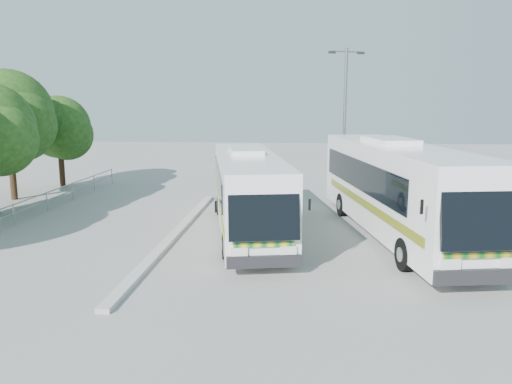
# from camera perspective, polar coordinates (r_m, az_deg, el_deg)

# --- Properties ---
(ground) EXTENTS (100.00, 100.00, 0.00)m
(ground) POSITION_cam_1_polar(r_m,az_deg,el_deg) (19.00, -3.82, -6.64)
(ground) COLOR gray
(ground) RESTS_ON ground
(kerb_divider) EXTENTS (0.40, 16.00, 0.15)m
(kerb_divider) POSITION_cam_1_polar(r_m,az_deg,el_deg) (21.32, -9.14, -4.66)
(kerb_divider) COLOR #B2B2AD
(kerb_divider) RESTS_ON ground
(railing) EXTENTS (0.06, 22.00, 1.00)m
(railing) POSITION_cam_1_polar(r_m,az_deg,el_deg) (25.87, -24.86, -1.34)
(railing) COLOR gray
(railing) RESTS_ON ground
(tree_far_d) EXTENTS (5.62, 5.30, 7.33)m
(tree_far_d) POSITION_cam_1_polar(r_m,az_deg,el_deg) (31.25, -26.40, 7.93)
(tree_far_d) COLOR #382314
(tree_far_d) RESTS_ON ground
(tree_far_e) EXTENTS (4.54, 4.28, 5.92)m
(tree_far_e) POSITION_cam_1_polar(r_m,az_deg,el_deg) (34.90, -21.49, 6.89)
(tree_far_e) COLOR #382314
(tree_far_e) RESTS_ON ground
(coach_main) EXTENTS (4.59, 12.19, 3.32)m
(coach_main) POSITION_cam_1_polar(r_m,az_deg,el_deg) (21.30, -0.95, 0.26)
(coach_main) COLOR white
(coach_main) RESTS_ON ground
(coach_adjacent) EXTENTS (5.02, 13.90, 3.79)m
(coach_adjacent) POSITION_cam_1_polar(r_m,az_deg,el_deg) (21.32, 15.82, 0.58)
(coach_adjacent) COLOR white
(coach_adjacent) RESTS_ON ground
(lamppost) EXTENTS (2.01, 0.82, 8.42)m
(lamppost) POSITION_cam_1_polar(r_m,az_deg,el_deg) (28.49, 10.09, 8.36)
(lamppost) COLOR gray
(lamppost) RESTS_ON ground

